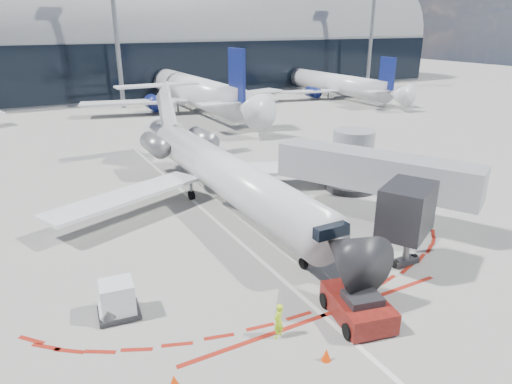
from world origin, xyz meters
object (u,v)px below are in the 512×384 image
regional_jet (218,169)px  uld_container (118,300)px  ramp_worker (278,321)px  pushback_tug (358,306)px

regional_jet → uld_container: size_ratio=15.50×
regional_jet → ramp_worker: bearing=-105.2°
pushback_tug → ramp_worker: (-3.82, 0.57, 0.17)m
regional_jet → pushback_tug: size_ratio=5.44×
regional_jet → ramp_worker: regional_jet is taller
ramp_worker → regional_jet: bearing=-132.4°
pushback_tug → ramp_worker: ramp_worker is taller
pushback_tug → uld_container: uld_container is taller
regional_jet → pushback_tug: regional_jet is taller
pushback_tug → uld_container: 10.79m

